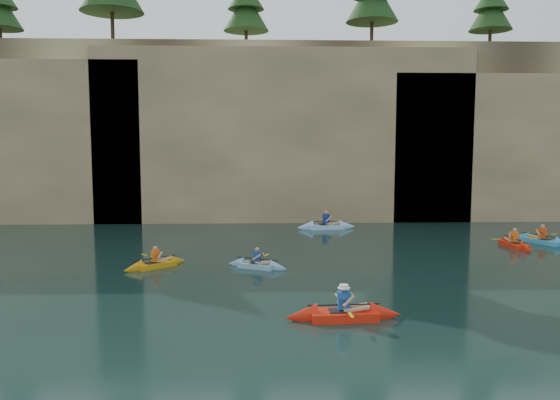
{
  "coord_description": "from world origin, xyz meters",
  "views": [
    {
      "loc": [
        0.49,
        -12.88,
        5.07
      ],
      "look_at": [
        1.19,
        6.92,
        3.0
      ],
      "focal_mm": 35.0,
      "sensor_mm": 36.0,
      "label": 1
    }
  ],
  "objects_px": {
    "main_kayaker": "(343,314)",
    "kayaker_red_far": "(514,244)",
    "kayaker_orange": "(156,264)",
    "kayaker_ltblue_near": "(257,265)"
  },
  "relations": [
    {
      "from": "kayaker_ltblue_near",
      "to": "kayaker_red_far",
      "type": "xyz_separation_m",
      "value": [
        12.59,
        4.09,
        0.01
      ]
    },
    {
      "from": "main_kayaker",
      "to": "kayaker_red_far",
      "type": "xyz_separation_m",
      "value": [
        10.06,
        10.73,
        -0.03
      ]
    },
    {
      "from": "main_kayaker",
      "to": "kayaker_orange",
      "type": "bearing_deg",
      "value": 130.94
    },
    {
      "from": "kayaker_orange",
      "to": "kayaker_red_far",
      "type": "xyz_separation_m",
      "value": [
        16.76,
        3.82,
        0.01
      ]
    },
    {
      "from": "main_kayaker",
      "to": "kayaker_red_far",
      "type": "bearing_deg",
      "value": 43.66
    },
    {
      "from": "main_kayaker",
      "to": "kayaker_red_far",
      "type": "distance_m",
      "value": 14.71
    },
    {
      "from": "kayaker_red_far",
      "to": "kayaker_ltblue_near",
      "type": "bearing_deg",
      "value": 105.05
    },
    {
      "from": "main_kayaker",
      "to": "kayaker_orange",
      "type": "distance_m",
      "value": 9.62
    },
    {
      "from": "kayaker_orange",
      "to": "kayaker_red_far",
      "type": "distance_m",
      "value": 17.19
    },
    {
      "from": "kayaker_orange",
      "to": "kayaker_ltblue_near",
      "type": "bearing_deg",
      "value": -45.3
    }
  ]
}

